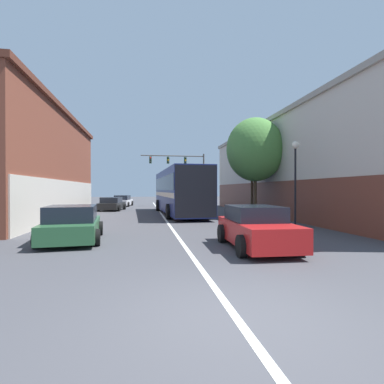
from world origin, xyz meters
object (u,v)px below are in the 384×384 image
at_px(parked_car_left_near, 112,204).
at_px(street_tree_near, 255,150).
at_px(hatchback_foreground, 256,228).
at_px(parked_car_left_far, 123,201).
at_px(street_lamp, 295,170).
at_px(traffic_signal_gantry, 183,167).
at_px(street_tree_far, 252,159).
at_px(parked_car_left_mid, 72,224).
at_px(bus, 179,190).

xyz_separation_m(parked_car_left_near, street_tree_near, (10.43, -8.82, 4.06)).
height_order(hatchback_foreground, street_tree_near, street_tree_near).
xyz_separation_m(hatchback_foreground, parked_car_left_far, (-6.05, 26.35, -0.05)).
distance_m(street_lamp, street_tree_near, 5.70).
bearing_deg(street_lamp, traffic_signal_gantry, 98.12).
xyz_separation_m(street_lamp, street_tree_far, (0.28, 6.87, 1.26)).
relative_size(hatchback_foreground, street_tree_far, 0.71).
bearing_deg(parked_car_left_near, parked_car_left_mid, -171.09).
bearing_deg(parked_car_left_mid, traffic_signal_gantry, -22.58).
xyz_separation_m(parked_car_left_near, street_lamp, (10.46, -14.25, 2.32)).
height_order(parked_car_left_far, street_tree_far, street_tree_far).
height_order(bus, parked_car_left_near, bus).
bearing_deg(hatchback_foreground, parked_car_left_mid, 71.66).
xyz_separation_m(street_lamp, street_tree_near, (-0.03, 5.43, 1.74)).
bearing_deg(street_tree_near, parked_car_left_far, 121.63).
relative_size(parked_car_left_far, street_tree_far, 0.85).
bearing_deg(bus, street_tree_far, -116.29).
xyz_separation_m(parked_car_left_mid, street_tree_far, (10.43, 9.34, 3.54)).
relative_size(hatchback_foreground, parked_car_left_near, 0.99).
bearing_deg(traffic_signal_gantry, street_tree_near, -79.22).
relative_size(bus, street_lamp, 2.94).
bearing_deg(street_lamp, street_tree_near, 90.36).
xyz_separation_m(parked_car_left_mid, parked_car_left_far, (0.18, 24.04, -0.02)).
height_order(parked_car_left_mid, street_lamp, street_lamp).
relative_size(hatchback_foreground, street_lamp, 0.93).
relative_size(parked_car_left_near, parked_car_left_far, 0.85).
bearing_deg(hatchback_foreground, parked_car_left_near, 20.97).
height_order(parked_car_left_mid, street_tree_near, street_tree_near).
bearing_deg(parked_car_left_far, street_tree_far, -138.82).
xyz_separation_m(hatchback_foreground, street_tree_far, (4.20, 11.65, 3.51)).
relative_size(hatchback_foreground, street_tree_near, 0.60).
distance_m(hatchback_foreground, street_tree_near, 11.62).
bearing_deg(street_tree_near, street_tree_far, 77.88).
xyz_separation_m(parked_car_left_far, traffic_signal_gantry, (6.98, -0.59, 4.00)).
height_order(traffic_signal_gantry, street_tree_near, street_tree_near).
height_order(hatchback_foreground, street_lamp, street_lamp).
bearing_deg(parked_car_left_near, street_lamp, -135.86).
bearing_deg(parked_car_left_far, parked_car_left_near, -177.51).
xyz_separation_m(hatchback_foreground, street_lamp, (3.92, 4.77, 2.25)).
bearing_deg(parked_car_left_near, street_tree_far, -116.64).
relative_size(parked_car_left_near, traffic_signal_gantry, 0.55).
distance_m(traffic_signal_gantry, street_tree_near, 15.83).
distance_m(hatchback_foreground, parked_car_left_far, 27.03).
height_order(hatchback_foreground, parked_car_left_mid, hatchback_foreground).
bearing_deg(parked_car_left_mid, street_tree_far, -53.77).
xyz_separation_m(traffic_signal_gantry, street_tree_far, (3.27, -14.11, -0.44)).
relative_size(street_lamp, street_tree_near, 0.64).
xyz_separation_m(parked_car_left_near, parked_car_left_far, (0.49, 7.32, 0.02)).
xyz_separation_m(hatchback_foreground, parked_car_left_near, (-6.54, 19.02, -0.07)).
xyz_separation_m(bus, parked_car_left_far, (-5.14, 12.43, -1.31)).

